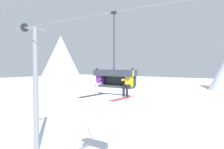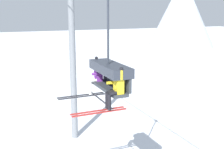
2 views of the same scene
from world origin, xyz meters
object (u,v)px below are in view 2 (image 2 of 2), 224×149
lift_tower_near (73,63)px  skier_purple (95,76)px  chairlift_chair (110,71)px  skier_yellow (115,88)px

lift_tower_near → skier_purple: size_ratio=5.21×
chairlift_chair → skier_purple: chairlift_chair is taller
skier_purple → skier_yellow: 1.72m
lift_tower_near → skier_yellow: bearing=-6.5°
skier_purple → skier_yellow: bearing=0.0°
skier_yellow → chairlift_chair: bearing=166.0°
chairlift_chair → skier_yellow: size_ratio=2.32×
lift_tower_near → chairlift_chair: bearing=-5.6°
chairlift_chair → skier_purple: size_ratio=2.32×
skier_purple → chairlift_chair: bearing=14.0°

